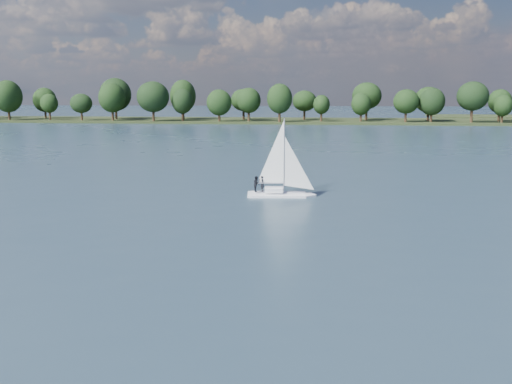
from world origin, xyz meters
TOP-DOWN VIEW (x-y plane):
  - ground at (0.00, 100.00)m, footprint 700.00×700.00m
  - far_shore at (0.00, 212.00)m, footprint 660.00×40.00m
  - sailboat at (-5.36, 52.57)m, footprint 7.04×2.52m
  - treeline at (-3.26, 208.67)m, footprint 562.25×73.98m

SIDE VIEW (x-z plane):
  - ground at x=0.00m, z-range 0.00..0.00m
  - far_shore at x=0.00m, z-range -0.75..0.75m
  - sailboat at x=-5.36m, z-range -2.00..7.07m
  - treeline at x=-3.26m, z-range -0.98..17.33m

